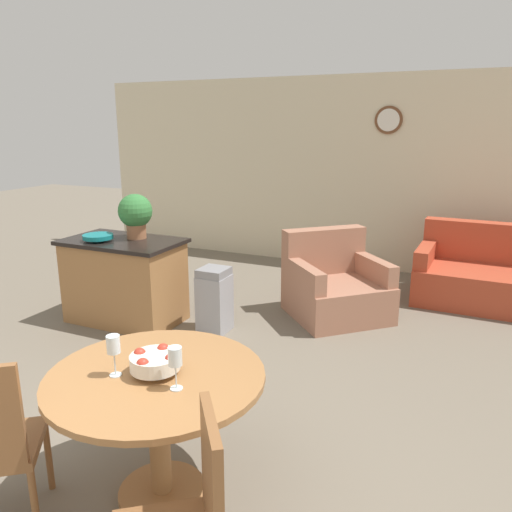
% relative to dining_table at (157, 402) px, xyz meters
% --- Properties ---
extents(wall_back, '(8.00, 0.09, 2.70)m').
position_rel_dining_table_xyz_m(wall_back, '(-0.32, 5.13, 0.77)').
color(wall_back, beige).
rests_on(wall_back, ground_plane).
extents(dining_table, '(1.16, 1.16, 0.76)m').
position_rel_dining_table_xyz_m(dining_table, '(0.00, 0.00, 0.00)').
color(dining_table, '#9E6B3D').
rests_on(dining_table, ground_plane).
extents(fruit_bowl, '(0.26, 0.26, 0.13)m').
position_rel_dining_table_xyz_m(fruit_bowl, '(-0.00, 0.00, 0.24)').
color(fruit_bowl, silver).
rests_on(fruit_bowl, dining_table).
extents(wine_glass_left, '(0.07, 0.07, 0.22)m').
position_rel_dining_table_xyz_m(wine_glass_left, '(-0.18, -0.10, 0.34)').
color(wine_glass_left, silver).
rests_on(wine_glass_left, dining_table).
extents(wine_glass_right, '(0.07, 0.07, 0.22)m').
position_rel_dining_table_xyz_m(wine_glass_right, '(0.19, -0.09, 0.34)').
color(wine_glass_right, silver).
rests_on(wine_glass_right, dining_table).
extents(kitchen_island, '(1.21, 0.72, 0.88)m').
position_rel_dining_table_xyz_m(kitchen_island, '(-1.85, 2.03, -0.14)').
color(kitchen_island, '#9E6B3D').
rests_on(kitchen_island, ground_plane).
extents(teal_bowl, '(0.30, 0.30, 0.07)m').
position_rel_dining_table_xyz_m(teal_bowl, '(-2.03, 1.89, 0.34)').
color(teal_bowl, '#147A7F').
rests_on(teal_bowl, kitchen_island).
extents(potted_plant, '(0.35, 0.35, 0.46)m').
position_rel_dining_table_xyz_m(potted_plant, '(-1.75, 2.15, 0.56)').
color(potted_plant, '#A36642').
rests_on(potted_plant, kitchen_island).
extents(trash_bin, '(0.28, 0.30, 0.66)m').
position_rel_dining_table_xyz_m(trash_bin, '(-0.86, 2.17, -0.26)').
color(trash_bin, '#9E9EA3').
rests_on(trash_bin, ground_plane).
extents(couch, '(1.78, 1.04, 0.90)m').
position_rel_dining_table_xyz_m(couch, '(1.74, 4.21, -0.28)').
color(couch, '#B24228').
rests_on(couch, ground_plane).
extents(armchair, '(1.32, 1.32, 0.91)m').
position_rel_dining_table_xyz_m(armchair, '(0.13, 3.10, -0.28)').
color(armchair, '#A87056').
rests_on(armchair, ground_plane).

